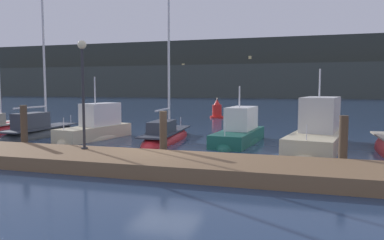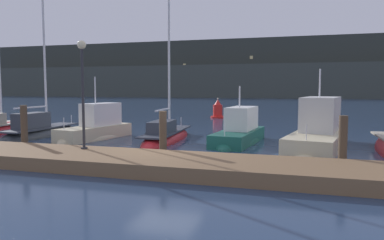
{
  "view_description": "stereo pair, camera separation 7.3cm",
  "coord_description": "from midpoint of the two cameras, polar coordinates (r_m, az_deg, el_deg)",
  "views": [
    {
      "loc": [
        4.97,
        -13.17,
        2.72
      ],
      "look_at": [
        0.0,
        3.55,
        1.2
      ],
      "focal_mm": 35.0,
      "sensor_mm": 36.0,
      "label": 1
    },
    {
      "loc": [
        5.04,
        -13.15,
        2.72
      ],
      "look_at": [
        0.0,
        3.55,
        1.2
      ],
      "focal_mm": 35.0,
      "sensor_mm": 36.0,
      "label": 2
    }
  ],
  "objects": [
    {
      "name": "motorboat_berth_3",
      "position": [
        20.54,
        -14.57,
        -1.9
      ],
      "size": [
        2.47,
        5.25,
        3.86
      ],
      "color": "beige",
      "rests_on": "ground"
    },
    {
      "name": "channel_buoy",
      "position": [
        33.46,
        3.76,
        1.44
      ],
      "size": [
        1.25,
        1.25,
        1.8
      ],
      "color": "red",
      "rests_on": "ground"
    },
    {
      "name": "sailboat_berth_2",
      "position": [
        22.52,
        -22.28,
        -1.88
      ],
      "size": [
        1.64,
        6.25,
        9.96
      ],
      "color": "#2D3338",
      "rests_on": "ground"
    },
    {
      "name": "mooring_pile_1",
      "position": [
        17.26,
        -24.32,
        -1.22
      ],
      "size": [
        0.28,
        0.28,
        1.98
      ],
      "primitive_type": "cylinder",
      "color": "#4C3D2D",
      "rests_on": "ground"
    },
    {
      "name": "mooring_pile_2",
      "position": [
        14.01,
        -4.53,
        -2.41
      ],
      "size": [
        0.28,
        0.28,
        1.85
      ],
      "primitive_type": "cylinder",
      "color": "#4C3D2D",
      "rests_on": "ground"
    },
    {
      "name": "dock_lamppost",
      "position": [
        14.3,
        -16.46,
        6.34
      ],
      "size": [
        0.32,
        0.32,
        3.97
      ],
      "color": "#2D2D33",
      "rests_on": "dock"
    },
    {
      "name": "ground_plane",
      "position": [
        14.34,
        -4.22,
        -5.97
      ],
      "size": [
        400.0,
        400.0,
        0.0
      ],
      "primitive_type": "plane",
      "color": "navy"
    },
    {
      "name": "mooring_pile_3",
      "position": [
        13.14,
        21.9,
        -3.31
      ],
      "size": [
        0.28,
        0.28,
        1.82
      ],
      "primitive_type": "cylinder",
      "color": "#4C3D2D",
      "rests_on": "ground"
    },
    {
      "name": "motorboat_berth_5",
      "position": [
        18.57,
        7.05,
        -2.65
      ],
      "size": [
        2.2,
        5.6,
        3.44
      ],
      "color": "#195647",
      "rests_on": "ground"
    },
    {
      "name": "dock",
      "position": [
        12.61,
        -7.22,
        -6.47
      ],
      "size": [
        31.26,
        2.8,
        0.45
      ],
      "primitive_type": "cube",
      "color": "brown",
      "rests_on": "ground"
    },
    {
      "name": "sailboat_berth_4",
      "position": [
        19.38,
        -4.08,
        -2.72
      ],
      "size": [
        2.09,
        6.86,
        9.21
      ],
      "color": "red",
      "rests_on": "ground"
    },
    {
      "name": "motorboat_berth_6",
      "position": [
        17.87,
        18.56,
        -2.58
      ],
      "size": [
        3.32,
        7.25,
        4.04
      ],
      "color": "beige",
      "rests_on": "ground"
    },
    {
      "name": "hillside_backdrop",
      "position": [
        107.34,
        12.56,
        7.32
      ],
      "size": [
        240.0,
        23.0,
        15.82
      ],
      "color": "#333833",
      "rests_on": "ground"
    }
  ]
}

